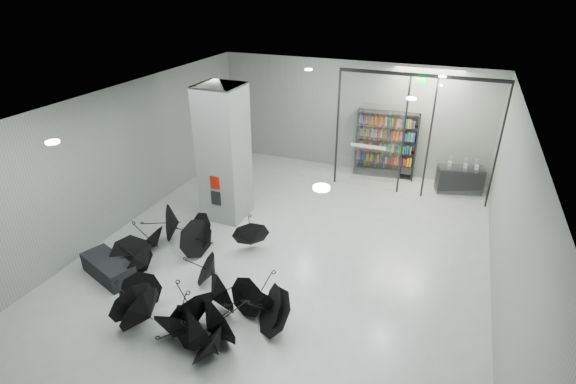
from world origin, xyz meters
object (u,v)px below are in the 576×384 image
at_px(column, 224,154).
at_px(umbrella_cluster, 197,290).
at_px(bench, 109,268).
at_px(shop_counter, 460,180).
at_px(bookshelf, 386,144).

xyz_separation_m(column, umbrella_cluster, (1.33, -3.79, -1.69)).
relative_size(column, umbrella_cluster, 0.70).
bearing_deg(bench, column, 91.97).
xyz_separation_m(column, shop_counter, (6.52, 4.30, -1.56)).
relative_size(column, bookshelf, 1.68).
relative_size(bookshelf, umbrella_cluster, 0.42).
xyz_separation_m(bench, umbrella_cluster, (2.51, 0.02, 0.07)).
relative_size(bench, bookshelf, 0.63).
bearing_deg(shop_counter, column, -161.32).
distance_m(shop_counter, umbrella_cluster, 9.61).
xyz_separation_m(column, bench, (-1.18, -3.81, -1.76)).
height_order(bench, shop_counter, shop_counter).
bearing_deg(bench, umbrella_cluster, 19.76).
distance_m(column, bookshelf, 6.18).
distance_m(column, shop_counter, 7.97).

